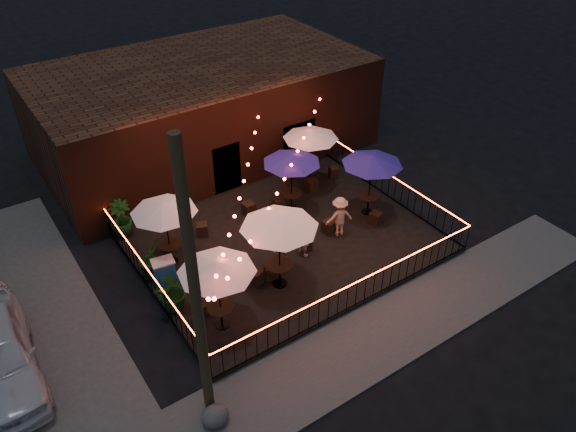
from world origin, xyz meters
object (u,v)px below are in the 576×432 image
Objects in this scene: cafe_table_5 at (311,135)px; boulder at (215,416)px; cafe_table_3 at (292,160)px; utility_pole at (195,296)px; cafe_table_0 at (217,268)px; cafe_table_4 at (372,161)px; cooler at (164,272)px; cafe_table_2 at (279,223)px; cafe_table_1 at (164,209)px.

cafe_table_5 reaches higher than boulder.
utility_pole is at bearing -138.00° from cafe_table_3.
cafe_table_0 is at bearing 58.34° from boulder.
cafe_table_0 is at bearing -144.06° from cafe_table_5.
cafe_table_3 is 1.02× the size of cafe_table_5.
cafe_table_4 is at bearing -78.23° from cafe_table_5.
cooler is at bearing -168.48° from cafe_table_3.
cafe_table_2 is (2.43, 0.54, 0.19)m from cafe_table_0.
cooler is at bearing 103.05° from cafe_table_0.
cafe_table_1 is 3.89m from cafe_table_2.
cafe_table_2 is at bearing -25.72° from cooler.
cafe_table_4 is at bearing -38.49° from cafe_table_3.
cafe_table_3 is at bearing 42.00° from utility_pole.
utility_pole is 5.09m from cafe_table_2.
boulder is (-6.86, -6.60, -2.03)m from cafe_table_3.
cafe_table_1 is 2.85× the size of cooler.
cooler is (-3.05, 2.13, -1.98)m from cafe_table_2.
cafe_table_5 is (1.68, 1.12, 0.03)m from cafe_table_3.
cafe_table_1 is at bearing -176.93° from cafe_table_3.
cafe_table_1 reaches higher than boulder.
cafe_table_0 is 3.35× the size of boulder.
cafe_table_0 reaches higher than cooler.
cafe_table_0 is 0.85× the size of cafe_table_2.
cafe_table_3 is at bearing 43.89° from boulder.
cafe_table_0 is 3.57m from cafe_table_1.
cafe_table_4 is 1.02× the size of cafe_table_5.
cooler is at bearing 175.42° from cafe_table_4.
cafe_table_1 is at bearing -168.49° from cafe_table_5.
cafe_table_1 is at bearing 128.78° from cafe_table_2.
cafe_table_4 is at bearing 15.16° from cafe_table_0.
cafe_table_3 reaches higher than boulder.
utility_pole is at bearing 79.03° from boulder.
utility_pole is at bearing -125.50° from cafe_table_0.
cafe_table_1 is 6.85m from boulder.
utility_pole is 3.29× the size of cafe_table_5.
cafe_table_5 is at bearing 42.10° from boulder.
boulder is (-1.70, -6.32, -2.04)m from cafe_table_1.
boulder is at bearing -100.97° from utility_pole.
cafe_table_2 is 6.25m from cafe_table_5.
cafe_table_5 is at bearing 45.11° from cafe_table_2.
cafe_table_5 is at bearing 40.48° from utility_pole.
cafe_table_1 is 7.61m from cafe_table_4.
boulder is (-8.54, -7.71, -2.06)m from cafe_table_5.
cafe_table_2 is (2.43, -3.03, 0.26)m from cafe_table_1.
cafe_table_2 is 1.26× the size of cafe_table_3.
cafe_table_4 reaches higher than cafe_table_1.
cafe_table_4 is (7.45, 2.02, 0.00)m from cafe_table_0.
cafe_table_0 is at bearing -90.00° from cafe_table_1.
cafe_table_4 is (9.05, 4.26, -1.58)m from utility_pole.
cafe_table_4 is 2.65× the size of cooler.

